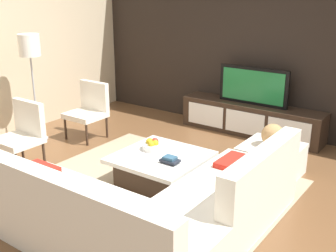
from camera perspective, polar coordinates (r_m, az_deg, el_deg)
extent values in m
plane|color=brown|center=(5.02, -0.74, -8.61)|extent=(14.00, 14.00, 0.00)
cube|color=black|center=(6.88, 12.88, 10.70)|extent=(6.40, 0.12, 2.80)
cube|color=beige|center=(7.03, -21.63, 10.03)|extent=(0.12, 5.20, 2.80)
cube|color=tan|center=(5.07, -1.66, -8.26)|extent=(2.98, 2.50, 0.01)
cube|color=#332319|center=(6.86, 11.20, 0.92)|extent=(2.31, 0.46, 0.50)
cube|color=white|center=(6.97, 5.11, 1.49)|extent=(0.65, 0.01, 0.35)
cube|color=white|center=(6.66, 10.35, 0.43)|extent=(0.65, 0.01, 0.35)
cube|color=white|center=(6.41, 16.05, -0.74)|extent=(0.65, 0.01, 0.35)
cube|color=black|center=(6.72, 11.49, 5.36)|extent=(1.14, 0.05, 0.59)
cube|color=#1E7238|center=(6.69, 11.39, 5.31)|extent=(1.03, 0.01, 0.50)
cube|color=silver|center=(3.95, -9.87, -13.55)|extent=(2.31, 0.85, 0.43)
cube|color=silver|center=(3.55, -14.13, -9.96)|extent=(2.31, 0.18, 0.41)
cube|color=silver|center=(4.41, 8.33, -9.81)|extent=(0.85, 1.53, 0.43)
cube|color=silver|center=(4.10, 12.77, -5.81)|extent=(0.18, 1.53, 0.41)
cube|color=red|center=(4.27, -16.75, -6.58)|extent=(0.36, 0.20, 0.22)
cube|color=red|center=(4.61, 10.69, -5.23)|extent=(0.60, 0.44, 0.06)
cube|color=#332319|center=(5.07, -0.99, -6.23)|extent=(0.80, 0.80, 0.33)
cube|color=white|center=(4.99, -1.00, -4.26)|extent=(1.01, 1.00, 0.05)
cylinder|color=#332319|center=(5.55, -19.91, -4.85)|extent=(0.04, 0.04, 0.38)
cylinder|color=#332319|center=(6.13, -19.21, -2.55)|extent=(0.04, 0.04, 0.38)
cylinder|color=#332319|center=(5.78, -16.50, -3.57)|extent=(0.04, 0.04, 0.38)
cube|color=silver|center=(5.77, -19.75, -1.90)|extent=(0.54, 0.50, 0.08)
cube|color=silver|center=(5.81, -18.34, 1.14)|extent=(0.54, 0.08, 0.45)
cylinder|color=#A5A5AA|center=(6.86, -17.11, -1.67)|extent=(0.28, 0.28, 0.02)
cylinder|color=#A5A5AA|center=(6.67, -17.64, 3.60)|extent=(0.03, 0.03, 1.28)
cylinder|color=white|center=(6.52, -18.33, 10.39)|extent=(0.31, 0.31, 0.32)
cube|color=silver|center=(5.45, 13.76, -4.58)|extent=(0.70, 0.70, 0.40)
cylinder|color=silver|center=(5.15, -1.95, -2.83)|extent=(0.28, 0.28, 0.07)
sphere|color=gold|center=(5.11, -1.73, -2.36)|extent=(0.08, 0.08, 0.08)
sphere|color=#B23326|center=(5.16, -1.79, -2.11)|extent=(0.09, 0.09, 0.09)
sphere|color=gold|center=(5.16, -2.50, -2.15)|extent=(0.09, 0.09, 0.09)
sphere|color=gold|center=(5.09, -2.30, -2.49)|extent=(0.08, 0.08, 0.08)
cylinder|color=#332319|center=(6.71, -13.76, -0.20)|extent=(0.04, 0.04, 0.38)
cylinder|color=#332319|center=(6.38, -10.99, -1.00)|extent=(0.04, 0.04, 0.38)
cylinder|color=#332319|center=(6.98, -11.10, 0.73)|extent=(0.04, 0.04, 0.38)
cylinder|color=#332319|center=(6.67, -8.31, 0.02)|extent=(0.04, 0.04, 0.38)
cube|color=silver|center=(6.62, -11.14, 1.46)|extent=(0.55, 0.51, 0.08)
cube|color=silver|center=(6.70, -9.95, 4.08)|extent=(0.55, 0.08, 0.45)
sphere|color=#AD8451|center=(5.32, 14.04, -1.21)|extent=(0.28, 0.28, 0.28)
cube|color=#1E232D|center=(4.77, 0.18, -4.94)|extent=(0.17, 0.12, 0.02)
cube|color=#1E232D|center=(4.76, 0.28, -4.70)|extent=(0.21, 0.14, 0.02)
cube|color=#2D516B|center=(4.75, 0.26, -4.35)|extent=(0.14, 0.11, 0.03)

